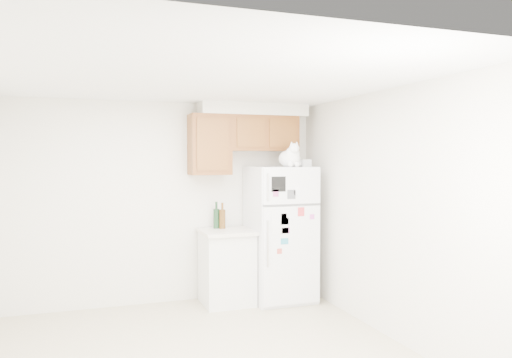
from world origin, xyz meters
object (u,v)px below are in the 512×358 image
refrigerator (281,233)px  cat (291,157)px  bottle_amber (222,216)px  base_counter (227,266)px  storage_box_back (292,163)px  bottle_green (216,215)px  storage_box_front (304,163)px

refrigerator → cat: 0.99m
refrigerator → bottle_amber: (-0.71, 0.20, 0.23)m
base_counter → storage_box_back: size_ratio=5.11×
refrigerator → bottle_green: 0.85m
base_counter → bottle_green: 0.66m
refrigerator → storage_box_front: bearing=-20.4°
bottle_amber → refrigerator: bearing=-15.4°
storage_box_back → base_counter: bearing=-174.6°
refrigerator → cat: (0.04, -0.22, 0.97)m
bottle_green → base_counter: bearing=-64.8°
storage_box_back → storage_box_front: 0.21m
refrigerator → base_counter: refrigerator is taller
base_counter → cat: 1.57m
bottle_amber → bottle_green: bearing=138.8°
bottle_green → refrigerator: bearing=-18.0°
cat → bottle_green: size_ratio=1.32×
refrigerator → bottle_green: refrigerator is taller
bottle_green → bottle_amber: size_ratio=1.03×
storage_box_back → storage_box_front: bearing=-62.3°
refrigerator → cat: size_ratio=3.82×
cat → storage_box_back: size_ratio=2.47×
bottle_green → bottle_amber: (0.06, -0.06, -0.00)m
storage_box_front → bottle_amber: size_ratio=0.46×
refrigerator → bottle_green: (-0.77, 0.25, 0.24)m
cat → bottle_green: bearing=149.7°
base_counter → storage_box_front: bearing=-10.4°
storage_box_front → bottle_amber: 1.23m
refrigerator → storage_box_back: (0.20, 0.09, 0.90)m
storage_box_front → refrigerator: bearing=138.7°
bottle_green → cat: bearing=-30.3°
refrigerator → base_counter: (-0.69, 0.07, -0.39)m
base_counter → storage_box_front: storage_box_front is taller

